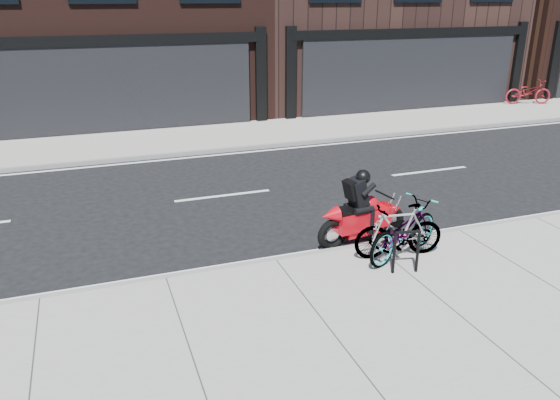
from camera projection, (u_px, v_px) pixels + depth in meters
name	position (u px, v px, depth m)	size (l,w,h in m)	color
ground	(246.00, 226.00, 11.75)	(120.00, 120.00, 0.00)	black
sidewalk_near	(350.00, 360.00, 7.32)	(60.00, 6.00, 0.13)	gray
sidewalk_far	(181.00, 139.00, 18.56)	(60.00, 3.50, 0.13)	gray
bike_rack	(406.00, 248.00, 9.35)	(0.46, 0.14, 0.79)	black
bicycle_front	(403.00, 230.00, 9.94)	(0.68, 1.96, 1.03)	gray
bicycle_rear	(399.00, 231.00, 9.92)	(0.48, 1.69, 1.02)	gray
motorcycle	(367.00, 213.00, 10.78)	(2.07, 0.63, 1.55)	black
bicycle_far	(528.00, 92.00, 24.12)	(0.71, 2.02, 1.06)	maroon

